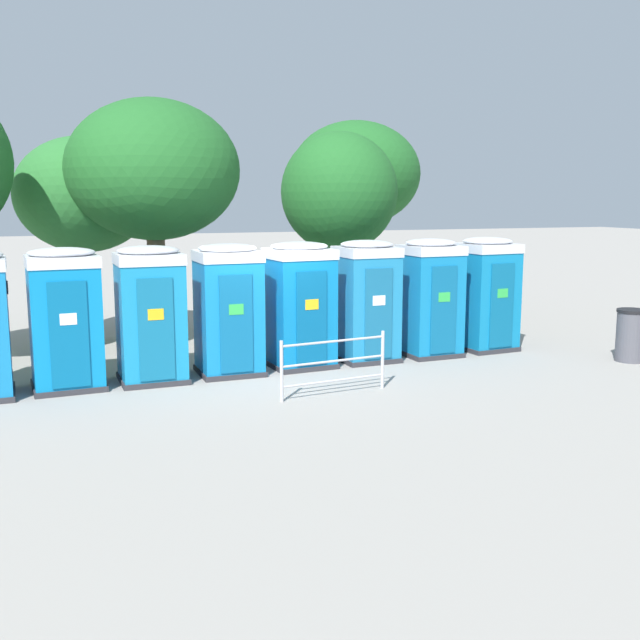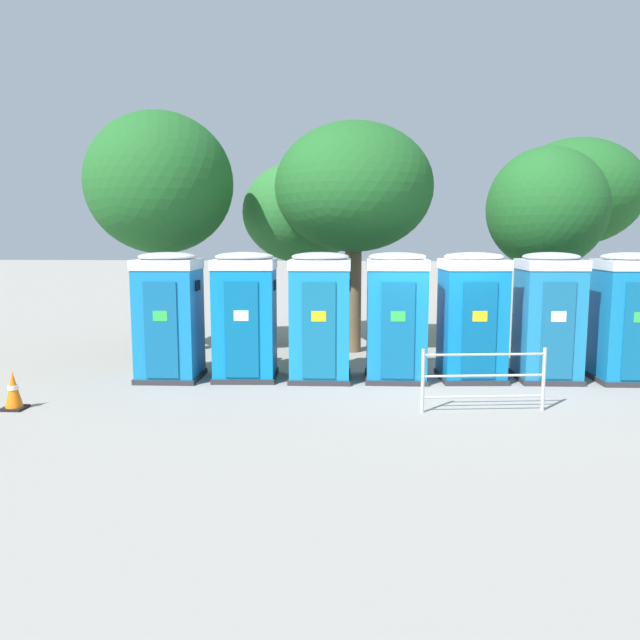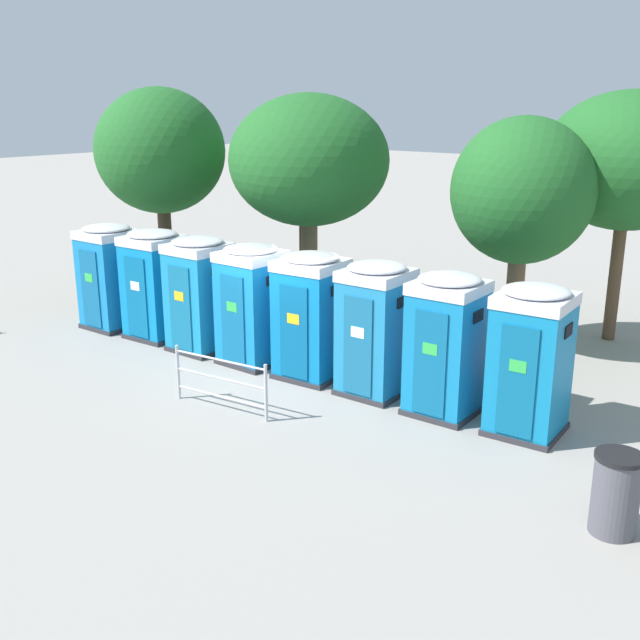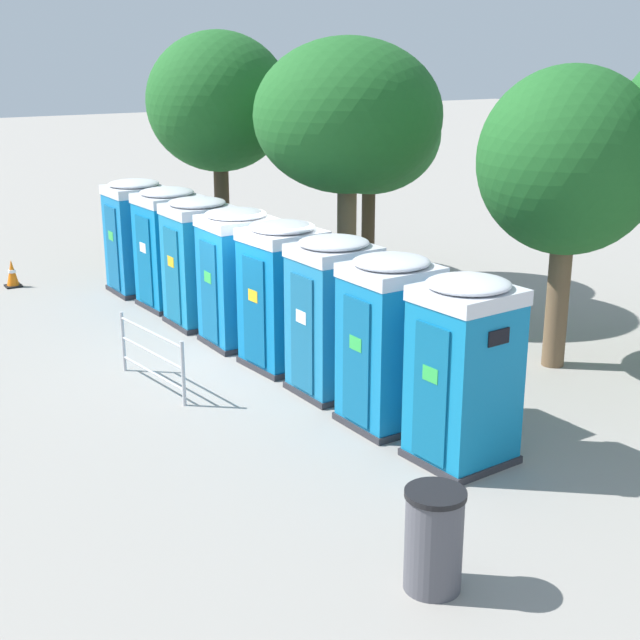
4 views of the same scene
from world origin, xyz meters
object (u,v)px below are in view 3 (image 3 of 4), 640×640
object	(u,v)px
portapotty_3	(252,304)
street_tree_0	(522,192)
street_tree_4	(160,152)
event_barrier	(220,380)
street_tree_1	(628,162)
portapotty_4	(311,315)
portapotty_6	(446,344)
portapotty_1	(155,284)
portapotty_2	(199,294)
portapotty_5	(375,328)
portapotty_7	(530,360)
street_tree_3	(309,161)
trash_can	(616,494)
street_tree_2	(304,175)
portapotty_0	(110,276)

from	to	relation	value
portapotty_3	street_tree_0	world-z (taller)	street_tree_0
street_tree_4	event_barrier	size ratio (longest dim) A/B	2.80
street_tree_0	street_tree_1	distance (m)	2.72
portapotty_4	portapotty_6	xyz separation A→B (m)	(3.00, 0.08, 0.00)
portapotty_1	portapotty_6	bearing A→B (deg)	2.40
portapotty_2	portapotty_5	bearing A→B (deg)	3.76
portapotty_7	street_tree_4	xyz separation A→B (m)	(-11.46, 1.97, 2.77)
portapotty_5	street_tree_1	size ratio (longest dim) A/B	0.45
portapotty_2	portapotty_5	distance (m)	4.51
street_tree_1	portapotty_3	bearing A→B (deg)	-130.04
portapotty_2	event_barrier	distance (m)	3.60
portapotty_5	street_tree_3	xyz separation A→B (m)	(-3.92, 2.80, 2.70)
portapotty_4	trash_can	distance (m)	6.99
portapotty_5	event_barrier	world-z (taller)	portapotty_5
portapotty_2	street_tree_2	bearing A→B (deg)	100.09
portapotty_4	street_tree_0	world-z (taller)	street_tree_0
portapotty_2	street_tree_3	bearing A→B (deg)	79.34
portapotty_2	portapotty_6	distance (m)	6.01
street_tree_4	trash_can	bearing A→B (deg)	-16.93
portapotty_7	portapotty_3	bearing A→B (deg)	-176.84
portapotty_3	event_barrier	distance (m)	2.68
street_tree_2	street_tree_3	distance (m)	2.13
street_tree_2	portapotty_2	bearing A→B (deg)	-79.91
street_tree_3	street_tree_4	bearing A→B (deg)	-171.18
portapotty_0	street_tree_1	world-z (taller)	street_tree_1
street_tree_4	street_tree_3	bearing A→B (deg)	8.82
portapotty_6	portapotty_5	bearing A→B (deg)	-179.76
street_tree_0	street_tree_3	bearing A→B (deg)	-166.83
portapotty_0	street_tree_4	size ratio (longest dim) A/B	0.44
portapotty_6	portapotty_7	bearing A→B (deg)	4.88
portapotty_2	portapotty_5	size ratio (longest dim) A/B	1.00
portapotty_1	trash_can	bearing A→B (deg)	-8.84
portapotty_6	event_barrier	bearing A→B (deg)	-142.72
portapotty_2	portapotty_7	size ratio (longest dim) A/B	1.00
portapotty_4	event_barrier	xyz separation A→B (m)	(-0.18, -2.34, -0.72)
portapotty_0	event_barrier	xyz separation A→B (m)	(5.82, -1.94, -0.72)
street_tree_2	street_tree_3	bearing A→B (deg)	-47.04
street_tree_1	portapotty_7	bearing A→B (deg)	-84.08
portapotty_3	street_tree_1	bearing A→B (deg)	49.96
portapotty_3	street_tree_2	size ratio (longest dim) A/B	0.53
portapotty_4	street_tree_3	distance (m)	4.63
portapotty_7	event_barrier	world-z (taller)	portapotty_7
portapotty_1	street_tree_4	distance (m)	4.42
portapotty_2	street_tree_0	distance (m)	7.27
portapotty_2	event_barrier	size ratio (longest dim) A/B	1.24
street_tree_0	street_tree_2	size ratio (longest dim) A/B	1.06
portapotty_7	trash_can	distance (m)	3.16
portapotty_1	portapotty_6	xyz separation A→B (m)	(7.51, 0.31, 0.00)
portapotty_0	portapotty_5	bearing A→B (deg)	3.64
street_tree_0	street_tree_1	world-z (taller)	street_tree_1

